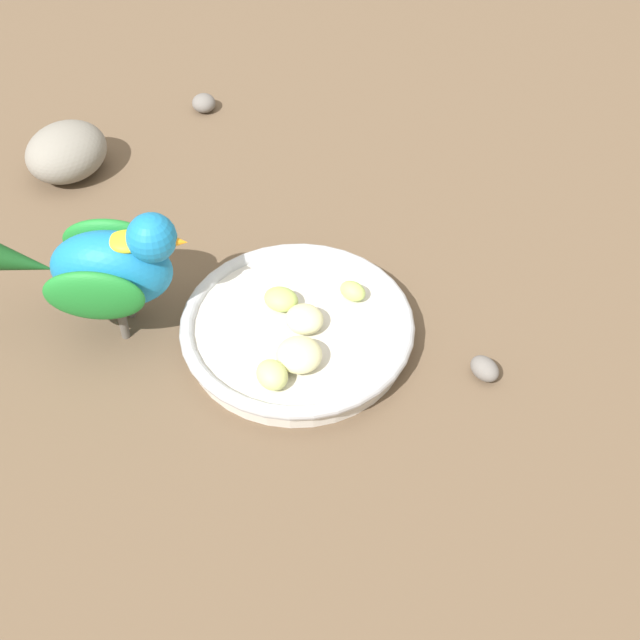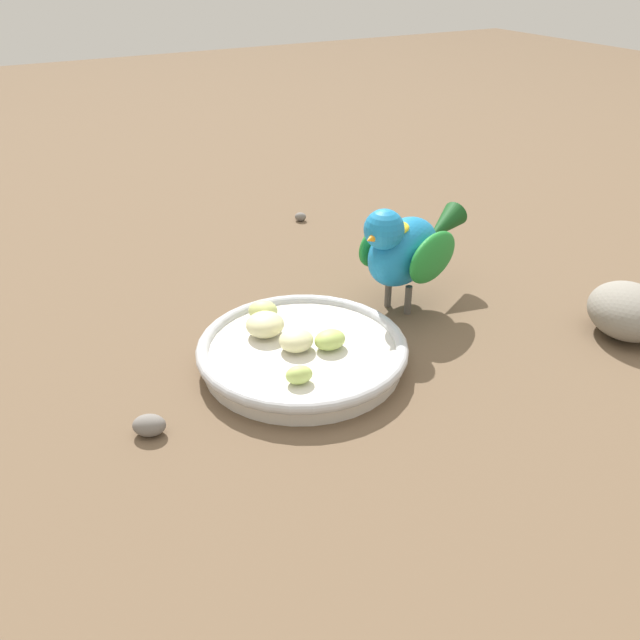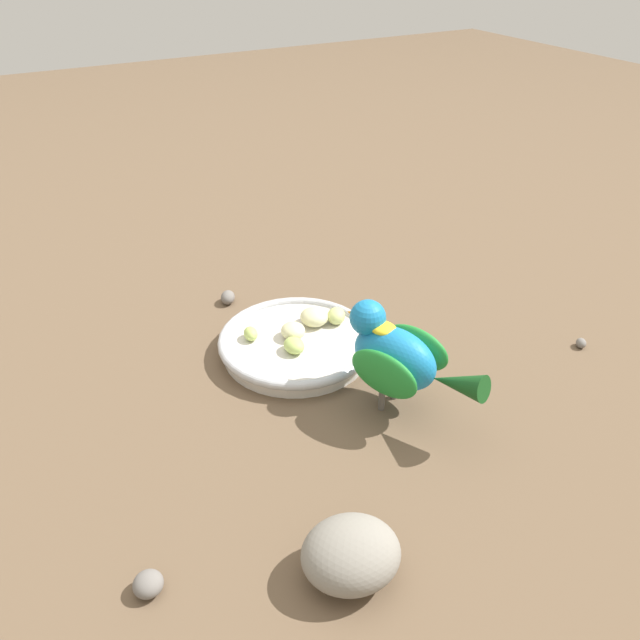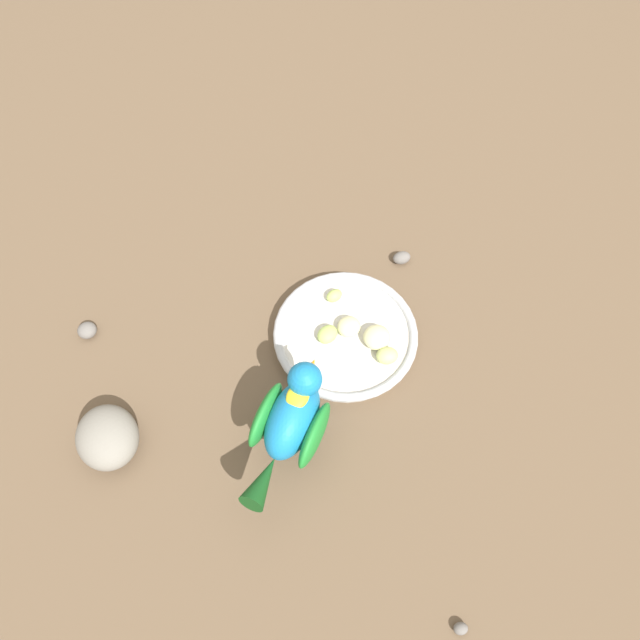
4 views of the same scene
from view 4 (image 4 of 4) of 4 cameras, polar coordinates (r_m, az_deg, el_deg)
name	(u,v)px [view 4 (image 4 of 4)]	position (r m, az deg, el deg)	size (l,w,h in m)	color
ground_plane	(330,341)	(0.78, 1.11, -2.18)	(4.00, 4.00, 0.00)	brown
feeding_bowl	(345,335)	(0.77, 2.69, -1.61)	(0.20, 0.20, 0.03)	beige
apple_piece_0	(349,327)	(0.76, 3.06, -0.70)	(0.03, 0.03, 0.02)	beige
apple_piece_1	(327,334)	(0.75, 0.71, -1.45)	(0.03, 0.03, 0.02)	#B2CC66
apple_piece_2	(377,337)	(0.75, 6.01, -1.82)	(0.04, 0.04, 0.02)	beige
apple_piece_3	(387,356)	(0.74, 7.08, -3.74)	(0.03, 0.02, 0.02)	#C6D17A
apple_piece_4	(334,296)	(0.78, 1.51, 2.59)	(0.02, 0.02, 0.02)	#B2CC66
parrot	(291,420)	(0.66, -3.06, -10.51)	(0.18, 0.11, 0.13)	#59544C
rock_large	(107,437)	(0.75, -21.50, -11.42)	(0.09, 0.08, 0.06)	gray
pebble_0	(461,629)	(0.71, 14.61, -28.96)	(0.02, 0.01, 0.01)	slate
pebble_1	(402,258)	(0.85, 8.60, 6.51)	(0.03, 0.02, 0.02)	slate
pebble_2	(87,330)	(0.84, -23.34, -1.00)	(0.03, 0.03, 0.02)	slate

